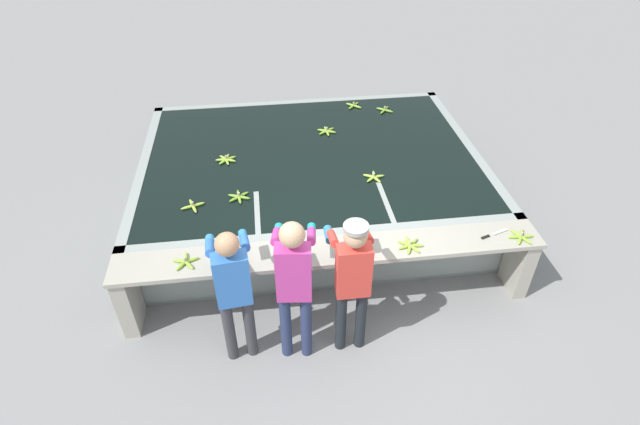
{
  "coord_description": "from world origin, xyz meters",
  "views": [
    {
      "loc": [
        -0.62,
        -3.57,
        4.28
      ],
      "look_at": [
        0.0,
        1.18,
        0.58
      ],
      "focal_mm": 28.0,
      "sensor_mm": 36.0,
      "label": 1
    }
  ],
  "objects_px": {
    "worker_0": "(233,286)",
    "banana_bunch_floating_6": "(226,159)",
    "banana_bunch_floating_1": "(354,106)",
    "knife_0": "(491,235)",
    "banana_bunch_floating_3": "(385,110)",
    "banana_bunch_ledge_2": "(185,262)",
    "banana_bunch_ledge_1": "(410,245)",
    "banana_bunch_floating_2": "(193,206)",
    "worker_1": "(294,279)",
    "banana_bunch_floating_4": "(327,131)",
    "banana_bunch_floating_5": "(239,197)",
    "worker_2": "(352,276)",
    "banana_bunch_floating_0": "(374,177)",
    "banana_bunch_ledge_0": "(521,237)"
  },
  "relations": [
    {
      "from": "banana_bunch_floating_5",
      "to": "banana_bunch_floating_1",
      "type": "bearing_deg",
      "value": 51.21
    },
    {
      "from": "banana_bunch_floating_6",
      "to": "banana_bunch_ledge_1",
      "type": "distance_m",
      "value": 2.75
    },
    {
      "from": "worker_2",
      "to": "banana_bunch_floating_5",
      "type": "distance_m",
      "value": 1.92
    },
    {
      "from": "worker_0",
      "to": "banana_bunch_ledge_1",
      "type": "bearing_deg",
      "value": 14.23
    },
    {
      "from": "banana_bunch_floating_5",
      "to": "banana_bunch_ledge_2",
      "type": "height_order",
      "value": "banana_bunch_ledge_2"
    },
    {
      "from": "banana_bunch_floating_0",
      "to": "knife_0",
      "type": "distance_m",
      "value": 1.6
    },
    {
      "from": "banana_bunch_floating_1",
      "to": "banana_bunch_floating_0",
      "type": "bearing_deg",
      "value": -93.39
    },
    {
      "from": "worker_2",
      "to": "banana_bunch_floating_5",
      "type": "xyz_separation_m",
      "value": [
        -1.06,
        1.59,
        -0.13
      ]
    },
    {
      "from": "worker_0",
      "to": "banana_bunch_floating_3",
      "type": "distance_m",
      "value": 4.23
    },
    {
      "from": "banana_bunch_floating_2",
      "to": "banana_bunch_ledge_1",
      "type": "height_order",
      "value": "banana_bunch_ledge_1"
    },
    {
      "from": "worker_2",
      "to": "banana_bunch_floating_6",
      "type": "height_order",
      "value": "worker_2"
    },
    {
      "from": "banana_bunch_floating_4",
      "to": "banana_bunch_ledge_1",
      "type": "height_order",
      "value": "banana_bunch_ledge_1"
    },
    {
      "from": "banana_bunch_floating_0",
      "to": "banana_bunch_floating_2",
      "type": "height_order",
      "value": "same"
    },
    {
      "from": "banana_bunch_floating_4",
      "to": "banana_bunch_ledge_2",
      "type": "height_order",
      "value": "banana_bunch_ledge_2"
    },
    {
      "from": "banana_bunch_ledge_1",
      "to": "banana_bunch_ledge_2",
      "type": "distance_m",
      "value": 2.3
    },
    {
      "from": "banana_bunch_floating_4",
      "to": "knife_0",
      "type": "height_order",
      "value": "banana_bunch_floating_4"
    },
    {
      "from": "banana_bunch_ledge_1",
      "to": "banana_bunch_ledge_2",
      "type": "height_order",
      "value": "same"
    },
    {
      "from": "banana_bunch_floating_6",
      "to": "banana_bunch_ledge_2",
      "type": "relative_size",
      "value": 1.01
    },
    {
      "from": "banana_bunch_floating_4",
      "to": "knife_0",
      "type": "bearing_deg",
      "value": -60.45
    },
    {
      "from": "banana_bunch_floating_2",
      "to": "banana_bunch_ledge_2",
      "type": "bearing_deg",
      "value": -90.38
    },
    {
      "from": "banana_bunch_floating_3",
      "to": "banana_bunch_ledge_2",
      "type": "distance_m",
      "value": 4.12
    },
    {
      "from": "worker_0",
      "to": "knife_0",
      "type": "xyz_separation_m",
      "value": [
        2.71,
        0.52,
        -0.12
      ]
    },
    {
      "from": "banana_bunch_floating_1",
      "to": "knife_0",
      "type": "height_order",
      "value": "banana_bunch_floating_1"
    },
    {
      "from": "banana_bunch_floating_4",
      "to": "knife_0",
      "type": "distance_m",
      "value": 2.87
    },
    {
      "from": "worker_2",
      "to": "knife_0",
      "type": "distance_m",
      "value": 1.7
    },
    {
      "from": "banana_bunch_ledge_0",
      "to": "banana_bunch_ledge_2",
      "type": "height_order",
      "value": "same"
    },
    {
      "from": "worker_0",
      "to": "banana_bunch_floating_1",
      "type": "height_order",
      "value": "worker_0"
    },
    {
      "from": "banana_bunch_floating_1",
      "to": "banana_bunch_floating_6",
      "type": "height_order",
      "value": "same"
    },
    {
      "from": "banana_bunch_ledge_0",
      "to": "banana_bunch_ledge_2",
      "type": "xyz_separation_m",
      "value": [
        -3.5,
        0.06,
        0.0
      ]
    },
    {
      "from": "worker_1",
      "to": "banana_bunch_floating_4",
      "type": "relative_size",
      "value": 6.02
    },
    {
      "from": "worker_0",
      "to": "banana_bunch_ledge_2",
      "type": "relative_size",
      "value": 5.77
    },
    {
      "from": "worker_2",
      "to": "banana_bunch_ledge_0",
      "type": "xyz_separation_m",
      "value": [
        1.91,
        0.47,
        -0.13
      ]
    },
    {
      "from": "banana_bunch_floating_6",
      "to": "worker_0",
      "type": "bearing_deg",
      "value": -87.13
    },
    {
      "from": "banana_bunch_floating_3",
      "to": "banana_bunch_floating_5",
      "type": "xyz_separation_m",
      "value": [
        -2.23,
        -2.01,
        -0.0
      ]
    },
    {
      "from": "banana_bunch_floating_2",
      "to": "banana_bunch_floating_3",
      "type": "relative_size",
      "value": 1.13
    },
    {
      "from": "banana_bunch_ledge_0",
      "to": "banana_bunch_ledge_2",
      "type": "relative_size",
      "value": 1.02
    },
    {
      "from": "banana_bunch_floating_4",
      "to": "banana_bunch_ledge_1",
      "type": "xyz_separation_m",
      "value": [
        0.52,
        -2.56,
        0.0
      ]
    },
    {
      "from": "worker_0",
      "to": "worker_1",
      "type": "bearing_deg",
      "value": -5.71
    },
    {
      "from": "worker_1",
      "to": "worker_2",
      "type": "xyz_separation_m",
      "value": [
        0.55,
        0.02,
        -0.05
      ]
    },
    {
      "from": "worker_1",
      "to": "banana_bunch_floating_4",
      "type": "distance_m",
      "value": 3.16
    },
    {
      "from": "banana_bunch_floating_1",
      "to": "knife_0",
      "type": "relative_size",
      "value": 0.68
    },
    {
      "from": "banana_bunch_floating_2",
      "to": "banana_bunch_ledge_0",
      "type": "xyz_separation_m",
      "value": [
        3.49,
        -1.01,
        0.0
      ]
    },
    {
      "from": "worker_0",
      "to": "banana_bunch_floating_6",
      "type": "relative_size",
      "value": 5.69
    },
    {
      "from": "banana_bunch_ledge_1",
      "to": "worker_2",
      "type": "bearing_deg",
      "value": -145.18
    },
    {
      "from": "banana_bunch_floating_4",
      "to": "banana_bunch_ledge_2",
      "type": "xyz_separation_m",
      "value": [
        -1.78,
        -2.51,
        0.0
      ]
    },
    {
      "from": "banana_bunch_floating_2",
      "to": "banana_bunch_floating_1",
      "type": "bearing_deg",
      "value": 45.26
    },
    {
      "from": "worker_1",
      "to": "knife_0",
      "type": "relative_size",
      "value": 4.98
    },
    {
      "from": "banana_bunch_floating_4",
      "to": "banana_bunch_ledge_0",
      "type": "height_order",
      "value": "banana_bunch_ledge_0"
    },
    {
      "from": "banana_bunch_floating_1",
      "to": "banana_bunch_floating_5",
      "type": "bearing_deg",
      "value": -128.79
    },
    {
      "from": "banana_bunch_floating_6",
      "to": "banana_bunch_floating_0",
      "type": "bearing_deg",
      "value": -19.72
    }
  ]
}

